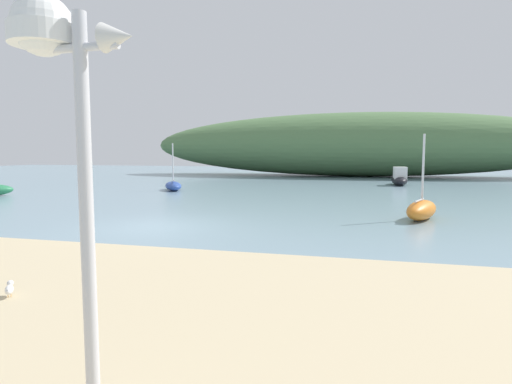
# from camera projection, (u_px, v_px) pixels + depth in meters

# --- Properties ---
(ground_plane) EXTENTS (120.00, 120.00, 0.00)m
(ground_plane) POSITION_uv_depth(u_px,v_px,m) (160.00, 227.00, 13.63)
(ground_plane) COLOR #7A99A8
(distant_hill) EXTENTS (44.66, 10.23, 6.62)m
(distant_hill) POSITION_uv_depth(u_px,v_px,m) (356.00, 144.00, 43.26)
(distant_hill) COLOR #517547
(distant_hill) RESTS_ON ground
(mast_structure) EXTENTS (1.11, 0.55, 3.54)m
(mast_structure) POSITION_uv_depth(u_px,v_px,m) (56.00, 66.00, 3.47)
(mast_structure) COLOR silver
(mast_structure) RESTS_ON beach_sand
(sailboat_mid_channel) EXTENTS (1.70, 2.69, 3.10)m
(sailboat_mid_channel) POSITION_uv_depth(u_px,v_px,m) (422.00, 210.00, 15.03)
(sailboat_mid_channel) COLOR orange
(sailboat_mid_channel) RESTS_ON ground
(motorboat_centre_water) EXTENTS (1.21, 3.53, 1.39)m
(motorboat_centre_water) POSITION_uv_depth(u_px,v_px,m) (399.00, 178.00, 31.23)
(motorboat_centre_water) COLOR black
(motorboat_centre_water) RESTS_ON ground
(sailboat_west_reach) EXTENTS (2.26, 2.82, 3.05)m
(sailboat_west_reach) POSITION_uv_depth(u_px,v_px,m) (173.00, 186.00, 26.83)
(sailboat_west_reach) COLOR #2D4C9E
(sailboat_west_reach) RESTS_ON ground
(seagull_by_mast) EXTENTS (0.25, 0.31, 0.24)m
(seagull_by_mast) POSITION_uv_depth(u_px,v_px,m) (9.00, 288.00, 6.38)
(seagull_by_mast) COLOR orange
(seagull_by_mast) RESTS_ON beach_sand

